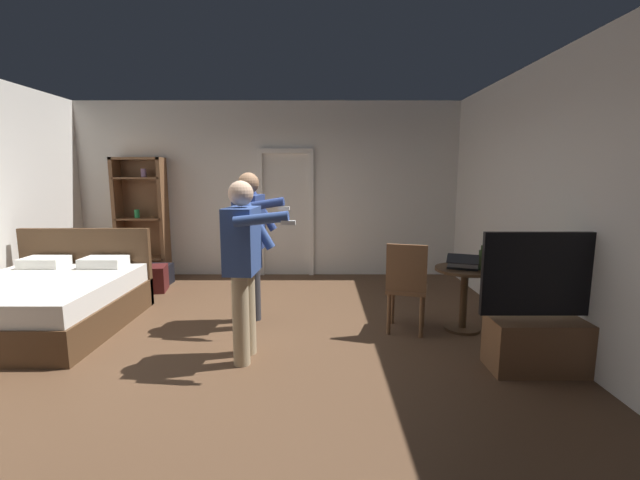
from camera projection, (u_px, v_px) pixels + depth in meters
name	position (u px, v px, depth m)	size (l,w,h in m)	color
ground_plane	(237.00, 340.00, 4.35)	(6.95, 6.95, 0.00)	brown
wall_back	(269.00, 190.00, 7.05)	(6.56, 0.12, 2.90)	silver
wall_right	(557.00, 201.00, 4.13)	(0.12, 6.03, 2.90)	silver
doorway_frame	(286.00, 204.00, 7.00)	(0.93, 0.08, 2.13)	white
bed	(46.00, 301.00, 4.66)	(1.68, 1.91, 1.02)	#4C331E
bookshelf	(142.00, 214.00, 6.88)	(0.81, 0.32, 1.98)	brown
tv_flatscreen	(549.00, 330.00, 3.63)	(1.24, 0.40, 1.23)	brown
side_table	(464.00, 288.00, 4.57)	(0.64, 0.64, 0.70)	#4C331E
laptop	(462.00, 264.00, 4.49)	(0.41, 0.42, 0.16)	black
bottle_on_table	(481.00, 259.00, 4.44)	(0.06, 0.06, 0.26)	#304622
wooden_chair	(406.00, 284.00, 4.47)	(0.52, 0.52, 0.99)	brown
person_blue_shirt	(244.00, 258.00, 3.77)	(0.65, 0.61, 1.65)	tan
person_striped_shirt	(250.00, 237.00, 4.68)	(0.63, 0.65, 1.73)	#333338
suitcase_dark	(153.00, 275.00, 6.53)	(0.55, 0.37, 0.31)	black
suitcase_small	(145.00, 279.00, 6.13)	(0.58, 0.39, 0.38)	#4C1919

